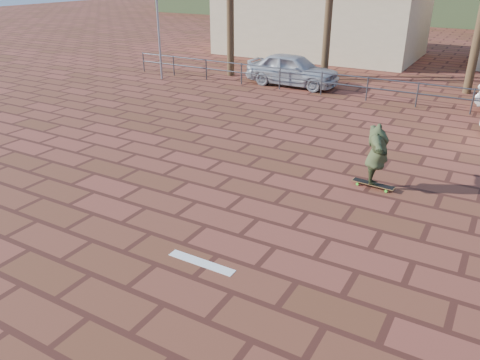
% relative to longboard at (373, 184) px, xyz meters
% --- Properties ---
extents(ground, '(120.00, 120.00, 0.00)m').
position_rel_longboard_xyz_m(ground, '(-2.59, -3.73, -0.09)').
color(ground, brown).
rests_on(ground, ground).
extents(paint_stripe, '(1.40, 0.22, 0.01)m').
position_rel_longboard_xyz_m(paint_stripe, '(-1.89, -4.93, -0.08)').
color(paint_stripe, white).
rests_on(paint_stripe, ground).
extents(guardrail, '(24.06, 0.06, 1.00)m').
position_rel_longboard_xyz_m(guardrail, '(-2.59, 8.27, 0.59)').
color(guardrail, '#47494F').
rests_on(guardrail, ground).
extents(building_west, '(12.60, 7.60, 4.50)m').
position_rel_longboard_xyz_m(building_west, '(-8.59, 18.27, 2.19)').
color(building_west, beige).
rests_on(building_west, ground).
extents(longboard, '(1.09, 0.32, 0.11)m').
position_rel_longboard_xyz_m(longboard, '(0.00, 0.00, 0.00)').
color(longboard, olive).
rests_on(longboard, ground).
extents(skateboarder, '(1.15, 2.00, 1.58)m').
position_rel_longboard_xyz_m(skateboarder, '(-0.00, -0.00, 0.81)').
color(skateboarder, '#374022').
rests_on(skateboarder, longboard).
extents(car_silver, '(4.37, 1.82, 1.48)m').
position_rel_longboard_xyz_m(car_silver, '(-6.42, 9.27, 0.65)').
color(car_silver, '#B3B6BB').
rests_on(car_silver, ground).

